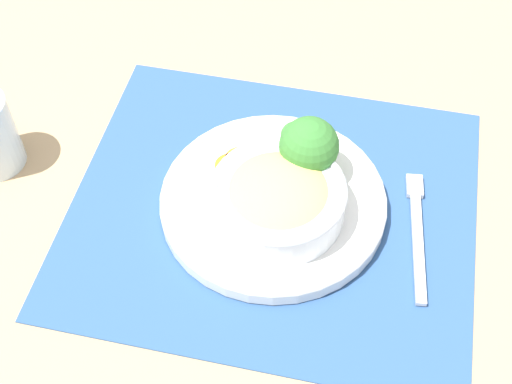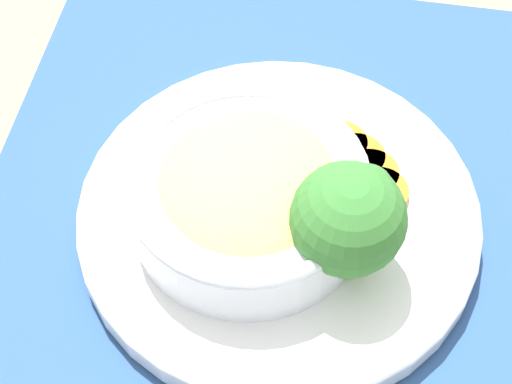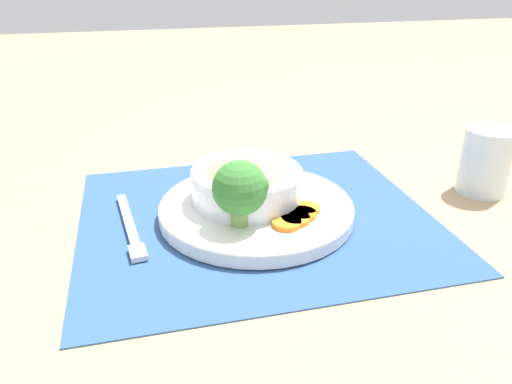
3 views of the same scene
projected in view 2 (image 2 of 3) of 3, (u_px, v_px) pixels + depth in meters
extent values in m
plane|color=tan|center=(278.00, 227.00, 0.59)|extent=(4.00, 4.00, 0.00)
cube|color=#2D5184|center=(278.00, 225.00, 0.59)|extent=(0.49, 0.42, 0.00)
cylinder|color=white|center=(279.00, 217.00, 0.58)|extent=(0.27, 0.27, 0.02)
torus|color=white|center=(279.00, 211.00, 0.58)|extent=(0.27, 0.27, 0.01)
cylinder|color=silver|center=(248.00, 199.00, 0.55)|extent=(0.16, 0.16, 0.04)
torus|color=silver|center=(248.00, 180.00, 0.54)|extent=(0.16, 0.16, 0.01)
ellipsoid|color=#EAC66B|center=(248.00, 190.00, 0.55)|extent=(0.13, 0.13, 0.05)
cylinder|color=#759E51|center=(343.00, 253.00, 0.54)|extent=(0.03, 0.03, 0.02)
sphere|color=#387A33|center=(348.00, 219.00, 0.51)|extent=(0.07, 0.07, 0.07)
sphere|color=#387A33|center=(367.00, 190.00, 0.52)|extent=(0.03, 0.03, 0.03)
sphere|color=#387A33|center=(333.00, 239.00, 0.50)|extent=(0.03, 0.03, 0.03)
cylinder|color=orange|center=(380.00, 192.00, 0.58)|extent=(0.04, 0.04, 0.01)
cylinder|color=orange|center=(371.00, 174.00, 0.59)|extent=(0.04, 0.04, 0.01)
cylinder|color=orange|center=(358.00, 157.00, 0.60)|extent=(0.04, 0.04, 0.01)
cylinder|color=orange|center=(340.00, 144.00, 0.60)|extent=(0.04, 0.04, 0.01)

